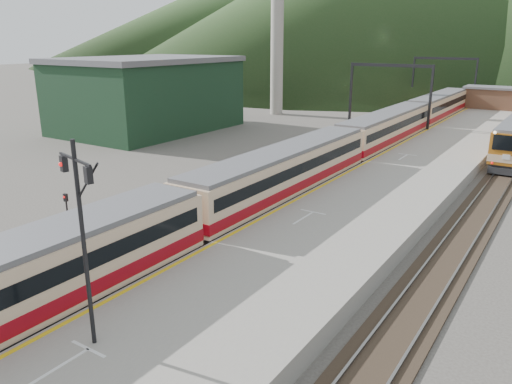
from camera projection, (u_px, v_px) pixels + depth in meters
The scene contains 14 objects.
track_main at pixel (360, 162), 44.65m from camera, with size 2.60×200.00×0.23m.
track_far at pixel (310, 155), 47.26m from camera, with size 2.60×200.00×0.23m.
track_second at pixel (500, 181), 38.62m from camera, with size 2.60×200.00×0.23m.
platform at pixel (417, 171), 39.99m from camera, with size 8.00×100.00×1.00m, color gray.
gantry_near at pixel (390, 85), 56.51m from camera, with size 9.55×0.25×8.00m.
gantry_far at pixel (444, 73), 76.51m from camera, with size 9.55×0.25×8.00m.
warehouse at pixel (148, 94), 59.66m from camera, with size 14.50×20.50×8.60m.
smokestack at pixel (277, 6), 69.38m from camera, with size 1.80×1.80×30.00m, color #9E998E.
station_shed at pixel (499, 98), 71.37m from camera, with size 9.40×4.40×3.10m.
hill_d at pixel (291, 5), 259.38m from camera, with size 200.00×200.00×55.00m, color #2A4D22.
main_train at pixel (346, 147), 41.33m from camera, with size 2.95×80.89×3.60m.
signal_mast at pixel (82, 225), 15.28m from camera, with size 2.14×0.72×6.83m.
short_signal_b at pixel (237, 184), 32.91m from camera, with size 0.26×0.22×2.27m.
short_signal_c at pixel (67, 207), 28.32m from camera, with size 0.25×0.21×2.27m.
Camera 1 is at (15.99, -1.49, 10.61)m, focal length 35.00 mm.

